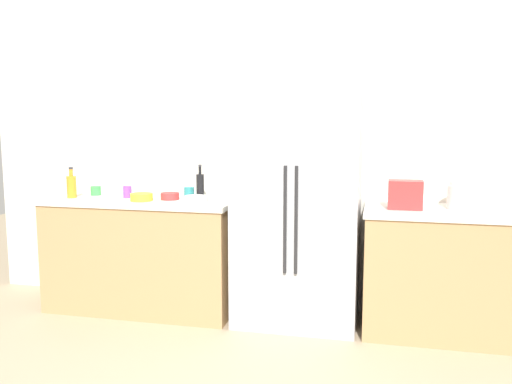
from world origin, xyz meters
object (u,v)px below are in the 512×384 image
bottle_a (72,186)px  cup_c (127,192)px  bowl_c (196,199)px  rice_cooker (463,192)px  cup_a (96,191)px  cup_b (189,192)px  bottle_b (200,185)px  toaster (405,195)px  bowl_b (142,197)px  refrigerator (297,213)px  bowl_a (170,196)px

bottle_a → cup_c: 0.46m
cup_c → bowl_c: cup_c is taller
rice_cooker → cup_a: bearing=178.8°
rice_cooker → cup_b: 2.14m
bottle_b → cup_b: 0.14m
bottle_b → cup_c: bearing=-170.1°
bottle_a → cup_b: size_ratio=2.98×
toaster → rice_cooker: 0.41m
bowl_b → toaster: bearing=1.9°
rice_cooker → cup_b: (-2.14, 0.14, -0.09)m
toaster → cup_b: 1.74m
cup_b → rice_cooker: bearing=-3.7°
toaster → bottle_a: bearing=-179.1°
refrigerator → rice_cooker: 1.21m
cup_b → toaster: bearing=-7.0°
toaster → bottle_a: 2.66m
cup_a → cup_b: 0.82m
refrigerator → bowl_b: refrigerator is taller
cup_a → cup_b: size_ratio=1.02×
cup_b → cup_c: (-0.48, -0.16, 0.01)m
toaster → cup_c: bearing=178.6°
rice_cooker → bowl_a: 2.24m
cup_a → cup_c: cup_c is taller
refrigerator → bowl_a: bearing=-179.6°
cup_a → bowl_a: (0.71, -0.09, -0.01)m
bottle_b → bowl_a: (-0.22, -0.11, -0.08)m
cup_b → bowl_b: (-0.30, -0.28, -0.01)m
bottle_a → bottle_b: size_ratio=0.91×
rice_cooker → bowl_a: bearing=-179.3°
rice_cooker → bottle_a: bearing=-177.8°
bowl_b → bottle_a: bearing=177.7°
refrigerator → toaster: bearing=-3.9°
toaster → bottle_a: (-2.66, -0.04, -0.01)m
bottle_a → cup_c: bottle_a is taller
bottle_b → bowl_a: size_ratio=1.86×
toaster → bowl_b: toaster is taller
rice_cooker → cup_b: size_ratio=3.25×
rice_cooker → bottle_b: 2.02m
bottle_a → cup_c: (0.45, 0.10, -0.05)m
bottle_b → bowl_b: bottle_b is taller
cup_b → bowl_b: cup_b is taller
bowl_b → bowl_c: (0.45, 0.03, -0.01)m
cup_b → bowl_a: cup_b is taller
cup_a → bottle_b: bearing=1.5°
toaster → rice_cooker: size_ratio=0.88×
refrigerator → bowl_b: (-1.24, -0.12, 0.10)m
cup_a → bottle_a: bearing=-123.2°
refrigerator → bottle_b: size_ratio=6.23×
cup_c → bowl_b: bearing=-34.0°
bowl_c → bottle_b: bearing=99.4°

